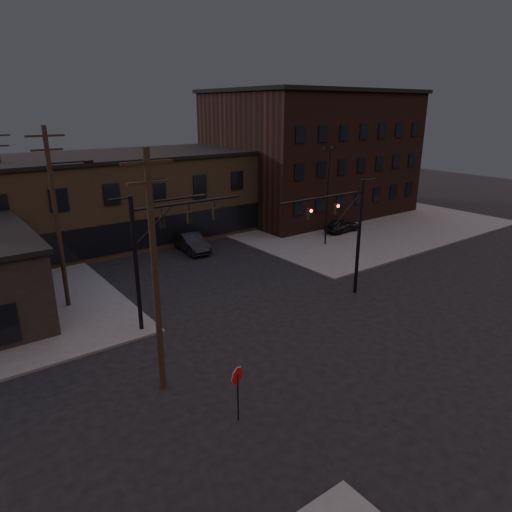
# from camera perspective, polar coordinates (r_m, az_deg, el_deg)

# --- Properties ---
(ground) EXTENTS (140.00, 140.00, 0.00)m
(ground) POSITION_cam_1_polar(r_m,az_deg,el_deg) (26.05, 10.09, -10.83)
(ground) COLOR black
(ground) RESTS_ON ground
(sidewalk_ne) EXTENTS (30.00, 30.00, 0.15)m
(sidewalk_ne) POSITION_cam_1_polar(r_m,az_deg,el_deg) (55.37, 9.40, 4.92)
(sidewalk_ne) COLOR #474744
(sidewalk_ne) RESTS_ON ground
(building_row) EXTENTS (40.00, 12.00, 8.00)m
(building_row) POSITION_cam_1_polar(r_m,az_deg,el_deg) (47.29, -15.10, 7.16)
(building_row) COLOR brown
(building_row) RESTS_ON ground
(building_right) EXTENTS (22.00, 16.00, 14.00)m
(building_right) POSITION_cam_1_polar(r_m,az_deg,el_deg) (57.06, 6.82, 12.48)
(building_right) COLOR black
(building_right) RESTS_ON ground
(traffic_signal_near) EXTENTS (7.12, 0.24, 8.00)m
(traffic_signal_near) POSITION_cam_1_polar(r_m,az_deg,el_deg) (30.80, 11.44, 3.55)
(traffic_signal_near) COLOR black
(traffic_signal_near) RESTS_ON ground
(traffic_signal_far) EXTENTS (7.12, 0.24, 8.00)m
(traffic_signal_far) POSITION_cam_1_polar(r_m,az_deg,el_deg) (26.55, -12.36, 1.33)
(traffic_signal_far) COLOR black
(traffic_signal_far) RESTS_ON ground
(stop_sign) EXTENTS (0.72, 0.33, 2.48)m
(stop_sign) POSITION_cam_1_polar(r_m,az_deg,el_deg) (19.28, -2.33, -15.42)
(stop_sign) COLOR black
(stop_sign) RESTS_ON ground
(utility_pole_near) EXTENTS (3.70, 0.28, 11.00)m
(utility_pole_near) POSITION_cam_1_polar(r_m,az_deg,el_deg) (20.01, -12.36, -1.64)
(utility_pole_near) COLOR black
(utility_pole_near) RESTS_ON ground
(utility_pole_mid) EXTENTS (3.70, 0.28, 11.50)m
(utility_pole_mid) POSITION_cam_1_polar(r_m,az_deg,el_deg) (30.70, -23.59, 4.64)
(utility_pole_mid) COLOR black
(utility_pole_mid) RESTS_ON ground
(utility_pole_far) EXTENTS (2.20, 0.28, 11.00)m
(utility_pole_far) POSITION_cam_1_polar(r_m,az_deg,el_deg) (42.21, -28.90, 6.74)
(utility_pole_far) COLOR black
(utility_pole_far) RESTS_ON ground
(lot_light_a) EXTENTS (1.50, 0.28, 9.14)m
(lot_light_a) POSITION_cam_1_polar(r_m,az_deg,el_deg) (42.50, 8.98, 8.45)
(lot_light_a) COLOR black
(lot_light_a) RESTS_ON ground
(lot_light_b) EXTENTS (1.50, 0.28, 9.14)m
(lot_light_b) POSITION_cam_1_polar(r_m,az_deg,el_deg) (50.20, 9.77, 9.88)
(lot_light_b) COLOR black
(lot_light_b) RESTS_ON ground
(parked_car_lot_a) EXTENTS (4.15, 1.83, 1.39)m
(parked_car_lot_a) POSITION_cam_1_polar(r_m,az_deg,el_deg) (48.05, 10.68, 3.78)
(parked_car_lot_a) COLOR black
(parked_car_lot_a) RESTS_ON sidewalk_ne
(parked_car_lot_b) EXTENTS (5.16, 2.75, 1.42)m
(parked_car_lot_b) POSITION_cam_1_polar(r_m,az_deg,el_deg) (53.70, 5.87, 5.52)
(parked_car_lot_b) COLOR silver
(parked_car_lot_b) RESTS_ON sidewalk_ne
(car_crossing) EXTENTS (2.21, 5.23, 1.68)m
(car_crossing) POSITION_cam_1_polar(r_m,az_deg,el_deg) (41.69, -8.14, 1.71)
(car_crossing) COLOR black
(car_crossing) RESTS_ON ground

